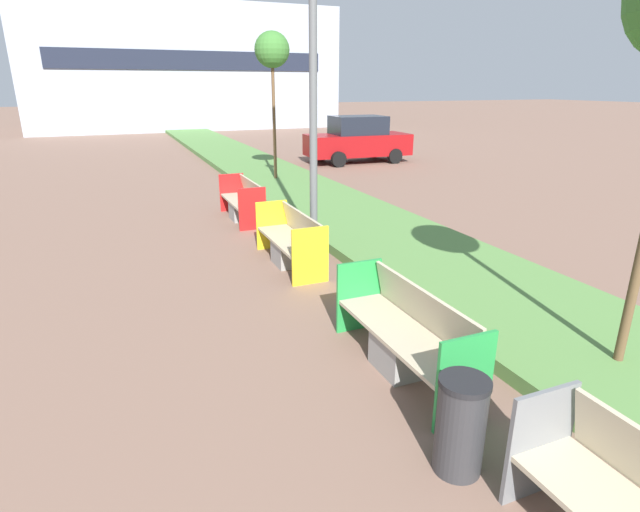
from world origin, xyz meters
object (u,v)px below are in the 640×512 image
object	(u,v)px
parked_car_distant	(358,140)
sapling_tree_far	(272,52)
bench_green_frame	(405,339)
street_lamp_post	(313,6)
bench_yellow_frame	(291,244)
litter_bin	(460,425)
bench_red_frame	(243,204)

from	to	relation	value
parked_car_distant	sapling_tree_far	bearing A→B (deg)	-142.01
bench_green_frame	street_lamp_post	size ratio (longest dim) A/B	0.28
street_lamp_post	parked_car_distant	xyz separation A→B (m)	(6.08, 10.24, -3.36)
street_lamp_post	bench_yellow_frame	bearing A→B (deg)	-143.80
bench_yellow_frame	street_lamp_post	size ratio (longest dim) A/B	0.27
bench_green_frame	litter_bin	size ratio (longest dim) A/B	2.55
bench_red_frame	parked_car_distant	bearing A→B (deg)	47.42
bench_green_frame	bench_red_frame	size ratio (longest dim) A/B	1.10
street_lamp_post	sapling_tree_far	size ratio (longest dim) A/B	1.70
litter_bin	parked_car_distant	distance (m)	17.51
bench_green_frame	bench_red_frame	bearing A→B (deg)	90.02
bench_yellow_frame	bench_red_frame	size ratio (longest dim) A/B	1.04
bench_green_frame	parked_car_distant	bearing A→B (deg)	65.19
bench_red_frame	parked_car_distant	world-z (taller)	parked_car_distant
bench_green_frame	street_lamp_post	distance (m)	5.79
street_lamp_post	litter_bin	bearing A→B (deg)	-100.22
bench_green_frame	litter_bin	distance (m)	1.58
sapling_tree_far	parked_car_distant	size ratio (longest dim) A/B	1.07
bench_yellow_frame	parked_car_distant	xyz separation A→B (m)	(6.69, 10.69, 0.55)
bench_yellow_frame	parked_car_distant	bearing A→B (deg)	57.95
street_lamp_post	sapling_tree_far	bearing A→B (deg)	77.91
sapling_tree_far	street_lamp_post	bearing A→B (deg)	-102.09
bench_green_frame	sapling_tree_far	world-z (taller)	sapling_tree_far
bench_green_frame	sapling_tree_far	bearing A→B (deg)	79.35
bench_red_frame	litter_bin	bearing A→B (deg)	-92.78
bench_green_frame	parked_car_distant	xyz separation A→B (m)	(6.69, 14.48, 0.54)
bench_green_frame	sapling_tree_far	xyz separation A→B (m)	(2.12, 11.28, 3.61)
bench_green_frame	street_lamp_post	bearing A→B (deg)	81.79
bench_red_frame	sapling_tree_far	world-z (taller)	sapling_tree_far
bench_green_frame	litter_bin	xyz separation A→B (m)	(-0.43, -1.52, 0.06)
bench_yellow_frame	litter_bin	bearing A→B (deg)	-94.57
bench_yellow_frame	bench_red_frame	world-z (taller)	same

